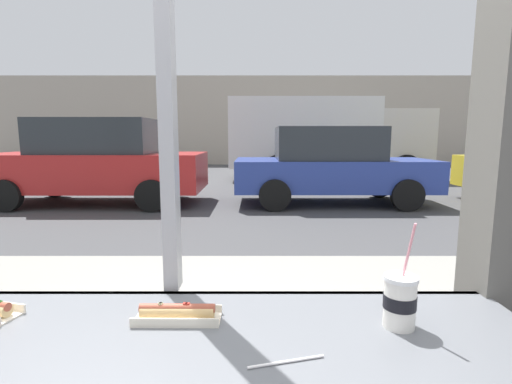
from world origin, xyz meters
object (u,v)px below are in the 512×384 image
parked_car_red (97,162)px  parked_car_blue (330,165)px  hotdog_tray_far (177,313)px  box_truck (323,135)px  soda_cup_right (399,300)px

parked_car_red → parked_car_blue: 5.11m
hotdog_tray_far → box_truck: bearing=78.0°
parked_car_red → box_truck: (5.81, 4.86, 0.59)m
hotdog_tray_far → box_truck: size_ratio=0.04×
soda_cup_right → hotdog_tray_far: bearing=176.8°
parked_car_blue → soda_cup_right: bearing=-99.7°
hotdog_tray_far → soda_cup_right: bearing=-3.2°
soda_cup_right → parked_car_blue: (1.24, 7.23, -0.17)m
soda_cup_right → parked_car_blue: size_ratio=0.07×
parked_car_red → hotdog_tray_far: bearing=-65.7°
hotdog_tray_far → box_truck: (2.57, 12.05, 0.55)m
hotdog_tray_far → parked_car_red: size_ratio=0.05×
parked_car_red → parked_car_blue: bearing=-0.0°
soda_cup_right → parked_car_blue: bearing=80.3°
parked_car_blue → box_truck: bearing=81.8°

